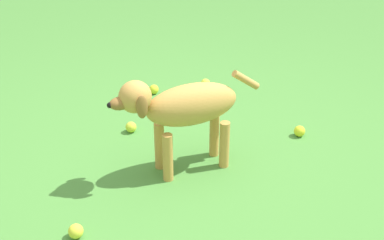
{
  "coord_description": "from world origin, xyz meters",
  "views": [
    {
      "loc": [
        -1.98,
        -0.86,
        1.48
      ],
      "look_at": [
        0.06,
        0.03,
        0.28
      ],
      "focal_mm": 46.6,
      "sensor_mm": 36.0,
      "label": 1
    }
  ],
  "objects_px": {
    "tennis_ball_2": "(131,127)",
    "tennis_ball_4": "(154,89)",
    "tennis_ball_1": "(299,131)",
    "tennis_ball_3": "(205,83)",
    "tennis_ball_0": "(76,231)",
    "dog": "(183,108)"
  },
  "relations": [
    {
      "from": "tennis_ball_2",
      "to": "tennis_ball_4",
      "type": "height_order",
      "value": "same"
    },
    {
      "from": "tennis_ball_1",
      "to": "tennis_ball_2",
      "type": "height_order",
      "value": "same"
    },
    {
      "from": "tennis_ball_4",
      "to": "tennis_ball_3",
      "type": "bearing_deg",
      "value": -50.49
    },
    {
      "from": "tennis_ball_1",
      "to": "tennis_ball_3",
      "type": "distance_m",
      "value": 0.88
    },
    {
      "from": "tennis_ball_0",
      "to": "tennis_ball_3",
      "type": "bearing_deg",
      "value": 2.63
    },
    {
      "from": "tennis_ball_0",
      "to": "tennis_ball_4",
      "type": "height_order",
      "value": "same"
    },
    {
      "from": "tennis_ball_0",
      "to": "dog",
      "type": "bearing_deg",
      "value": -17.06
    },
    {
      "from": "tennis_ball_2",
      "to": "tennis_ball_3",
      "type": "distance_m",
      "value": 0.79
    },
    {
      "from": "tennis_ball_0",
      "to": "tennis_ball_2",
      "type": "height_order",
      "value": "same"
    },
    {
      "from": "tennis_ball_4",
      "to": "tennis_ball_1",
      "type": "bearing_deg",
      "value": -99.83
    },
    {
      "from": "tennis_ball_1",
      "to": "tennis_ball_2",
      "type": "xyz_separation_m",
      "value": [
        -0.35,
        0.94,
        0.0
      ]
    },
    {
      "from": "tennis_ball_3",
      "to": "tennis_ball_4",
      "type": "relative_size",
      "value": 1.0
    },
    {
      "from": "tennis_ball_0",
      "to": "tennis_ball_1",
      "type": "relative_size",
      "value": 1.0
    },
    {
      "from": "tennis_ball_1",
      "to": "tennis_ball_0",
      "type": "bearing_deg",
      "value": 151.23
    },
    {
      "from": "tennis_ball_0",
      "to": "tennis_ball_4",
      "type": "distance_m",
      "value": 1.49
    },
    {
      "from": "tennis_ball_0",
      "to": "tennis_ball_1",
      "type": "bearing_deg",
      "value": -28.77
    },
    {
      "from": "tennis_ball_2",
      "to": "tennis_ball_4",
      "type": "distance_m",
      "value": 0.55
    },
    {
      "from": "tennis_ball_3",
      "to": "tennis_ball_0",
      "type": "bearing_deg",
      "value": -177.37
    },
    {
      "from": "tennis_ball_2",
      "to": "tennis_ball_3",
      "type": "height_order",
      "value": "same"
    },
    {
      "from": "tennis_ball_0",
      "to": "tennis_ball_2",
      "type": "distance_m",
      "value": 0.94
    },
    {
      "from": "tennis_ball_0",
      "to": "tennis_ball_3",
      "type": "height_order",
      "value": "same"
    },
    {
      "from": "dog",
      "to": "tennis_ball_1",
      "type": "xyz_separation_m",
      "value": [
        0.58,
        -0.48,
        -0.33
      ]
    }
  ]
}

